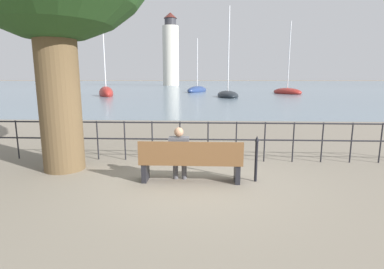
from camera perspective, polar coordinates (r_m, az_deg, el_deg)
name	(u,v)px	position (r m, az deg, el deg)	size (l,w,h in m)	color
ground_plane	(191,181)	(6.46, -0.21, -8.86)	(1000.00, 1000.00, 0.00)	gray
harbor_water	(205,83)	(165.44, 2.58, 9.80)	(600.00, 300.00, 0.01)	slate
park_bench	(191,162)	(6.27, -0.24, -5.23)	(2.15, 0.45, 0.90)	brown
seated_person_left	(179,152)	(6.31, -2.47, -3.26)	(0.42, 0.35, 1.16)	#4C4C51
promenade_railing	(194,135)	(7.87, 0.38, -0.09)	(12.60, 0.04, 1.05)	black
closed_umbrella	(256,156)	(6.44, 12.15, -4.04)	(0.09, 0.09, 0.99)	black
sailboat_0	(287,92)	(46.27, 17.67, 7.77)	(4.58, 6.01, 10.52)	maroon
sailboat_1	(228,95)	(36.25, 6.81, 7.54)	(2.94, 5.83, 10.62)	black
sailboat_2	(197,90)	(50.01, 1.00, 8.45)	(4.19, 7.02, 8.97)	navy
sailboat_3	(106,93)	(39.72, -16.05, 7.69)	(3.57, 5.41, 13.18)	maroon
harbor_lighthouse	(171,52)	(99.55, -4.08, 15.36)	(5.18, 5.18, 22.65)	beige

